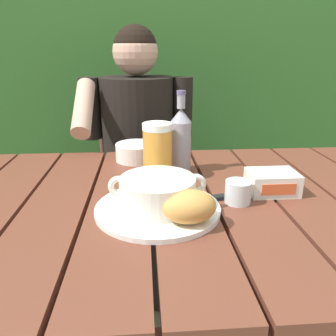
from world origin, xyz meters
The scene contains 13 objects.
dining_table centered at (0.00, 0.00, 0.68)m, with size 1.40×0.84×0.78m.
hedge_backdrop centered at (-0.20, 1.45, 1.06)m, with size 4.00×0.93×2.10m.
chair_near_diner centered at (-0.12, 0.86, 0.47)m, with size 0.43×0.47×0.93m.
person_eating centered at (-0.12, 0.66, 0.73)m, with size 0.48×0.47×1.24m.
serving_plate centered at (-0.06, -0.06, 0.79)m, with size 0.29×0.29×0.01m.
soup_bowl centered at (-0.06, -0.06, 0.83)m, with size 0.23×0.18×0.08m.
bread_roll centered at (0.00, -0.14, 0.83)m, with size 0.12×0.10×0.07m.
beer_glass centered at (-0.05, 0.14, 0.86)m, with size 0.08×0.08×0.16m.
beer_bottle centered at (0.02, 0.20, 0.88)m, with size 0.06×0.06×0.25m.
water_glass_small centered at (0.14, -0.03, 0.81)m, with size 0.06×0.06×0.06m.
butter_tub centered at (0.24, 0.02, 0.81)m, with size 0.13×0.10×0.06m.
table_knife centered at (0.11, -0.01, 0.78)m, with size 0.15×0.05×0.01m.
diner_bowl centered at (-0.12, 0.32, 0.81)m, with size 0.14×0.14×0.06m.
Camera 1 is at (-0.09, -0.76, 1.14)m, focal length 35.46 mm.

